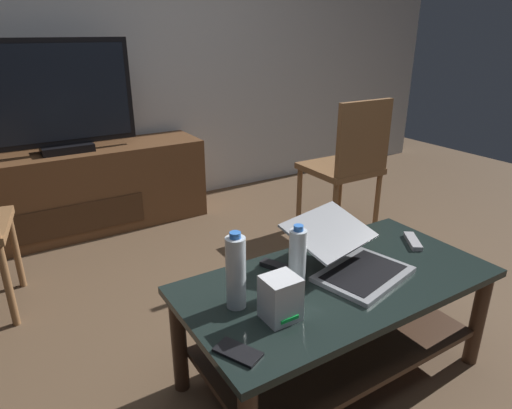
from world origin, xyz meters
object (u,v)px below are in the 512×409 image
(dining_chair, at_px, (349,162))
(router_box, at_px, (280,298))
(media_cabinet, at_px, (74,192))
(tv_remote, at_px, (413,241))
(soundbar_remote, at_px, (279,267))
(coffee_table, at_px, (336,309))
(television, at_px, (59,99))
(laptop, at_px, (350,256))
(water_bottle_far, at_px, (236,272))
(cell_phone, at_px, (238,352))
(water_bottle_near, at_px, (297,260))

(dining_chair, relative_size, router_box, 6.23)
(media_cabinet, distance_m, router_box, 2.18)
(tv_remote, relative_size, soundbar_remote, 1.00)
(dining_chair, distance_m, router_box, 1.69)
(coffee_table, relative_size, media_cabinet, 0.67)
(television, distance_m, router_box, 2.18)
(laptop, distance_m, router_box, 0.43)
(laptop, relative_size, router_box, 3.22)
(router_box, bearing_deg, coffee_table, 14.86)
(water_bottle_far, bearing_deg, laptop, -2.58)
(water_bottle_far, bearing_deg, dining_chair, 34.14)
(soundbar_remote, bearing_deg, tv_remote, -35.13)
(coffee_table, relative_size, tv_remote, 7.63)
(television, height_order, cell_phone, television)
(water_bottle_near, height_order, soundbar_remote, water_bottle_near)
(media_cabinet, xyz_separation_m, laptop, (0.67, -2.03, 0.23))
(router_box, bearing_deg, media_cabinet, 96.80)
(laptop, bearing_deg, dining_chair, 47.32)
(laptop, height_order, water_bottle_near, water_bottle_near)
(coffee_table, relative_size, water_bottle_far, 4.37)
(cell_phone, xyz_separation_m, tv_remote, (1.02, 0.22, 0.01))
(television, xyz_separation_m, laptop, (0.67, -2.01, -0.41))
(media_cabinet, xyz_separation_m, router_box, (0.26, -2.15, 0.24))
(cell_phone, bearing_deg, coffee_table, -8.35)
(media_cabinet, height_order, cell_phone, media_cabinet)
(coffee_table, distance_m, television, 2.21)
(water_bottle_far, distance_m, cell_phone, 0.28)
(router_box, height_order, cell_phone, router_box)
(water_bottle_far, relative_size, tv_remote, 1.75)
(water_bottle_near, relative_size, soundbar_remote, 1.61)
(coffee_table, bearing_deg, media_cabinet, 106.00)
(cell_phone, bearing_deg, media_cabinet, 65.82)
(water_bottle_far, bearing_deg, water_bottle_near, -5.94)
(laptop, distance_m, soundbar_remote, 0.28)
(coffee_table, xyz_separation_m, laptop, (0.08, 0.03, 0.20))
(television, bearing_deg, router_box, -83.14)
(dining_chair, xyz_separation_m, tv_remote, (-0.48, -0.94, -0.07))
(cell_phone, height_order, soundbar_remote, soundbar_remote)
(tv_remote, bearing_deg, television, 153.66)
(laptop, bearing_deg, media_cabinet, 108.16)
(router_box, distance_m, cell_phone, 0.23)
(dining_chair, bearing_deg, coffee_table, -134.26)
(media_cabinet, distance_m, tv_remote, 2.28)
(cell_phone, distance_m, tv_remote, 1.05)
(coffee_table, xyz_separation_m, television, (-0.59, 2.04, 0.61))
(soundbar_remote, bearing_deg, router_box, -148.34)
(television, relative_size, dining_chair, 0.98)
(dining_chair, relative_size, soundbar_remote, 5.93)
(tv_remote, bearing_deg, water_bottle_far, -144.52)
(water_bottle_near, bearing_deg, tv_remote, 2.47)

